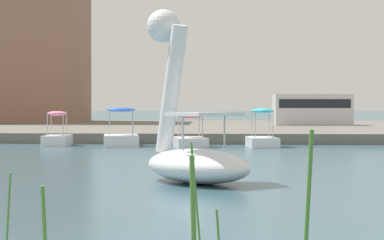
# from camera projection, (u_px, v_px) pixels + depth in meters

# --- Properties ---
(shore_bank_far) EXTENTS (135.22, 27.81, 0.45)m
(shore_bank_far) POSITION_uv_depth(u_px,v_px,m) (201.00, 129.00, 44.00)
(shore_bank_far) COLOR #6B665B
(shore_bank_far) RESTS_ON ground_plane
(swan_boat) EXTENTS (3.08, 3.19, 3.80)m
(swan_boat) POSITION_uv_depth(u_px,v_px,m) (191.00, 140.00, 15.13)
(swan_boat) COLOR white
(swan_boat) RESTS_ON ground_plane
(pedal_boat_cyan) EXTENTS (1.34, 2.30, 1.54)m
(pedal_boat_cyan) POSITION_uv_depth(u_px,v_px,m) (262.00, 136.00, 28.29)
(pedal_boat_cyan) COLOR white
(pedal_boat_cyan) RESTS_ON ground_plane
(pedal_boat_red) EXTENTS (1.58, 2.36, 1.35)m
(pedal_boat_red) POSITION_uv_depth(u_px,v_px,m) (190.00, 136.00, 28.29)
(pedal_boat_red) COLOR white
(pedal_boat_red) RESTS_ON ground_plane
(pedal_boat_blue) EXTENTS (1.76, 2.45, 1.58)m
(pedal_boat_blue) POSITION_uv_depth(u_px,v_px,m) (121.00, 136.00, 28.86)
(pedal_boat_blue) COLOR white
(pedal_boat_blue) RESTS_ON ground_plane
(pedal_boat_pink) EXTENTS (1.16, 2.04, 1.42)m
(pedal_boat_pink) POSITION_uv_depth(u_px,v_px,m) (57.00, 136.00, 29.18)
(pedal_boat_pink) COLOR white
(pedal_boat_pink) RESTS_ON ground_plane
(parked_van) EXTENTS (4.84, 2.30, 1.89)m
(parked_van) POSITION_uv_depth(u_px,v_px,m) (312.00, 108.00, 43.51)
(parked_van) COLOR silver
(parked_van) RESTS_ON shore_bank_far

